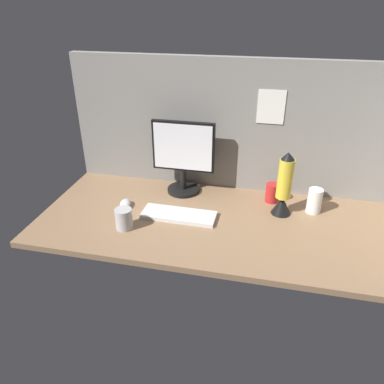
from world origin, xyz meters
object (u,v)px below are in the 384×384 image
(mug_ceramic_white, at_px, (314,201))
(mug_red_plastic, at_px, (272,193))
(mouse, at_px, (125,204))
(monitor, at_px, (183,155))
(lava_lamp, at_px, (284,189))
(mug_steel, at_px, (124,219))
(keyboard, at_px, (179,215))

(mug_ceramic_white, bearing_deg, mug_red_plastic, 162.68)
(mouse, xyz_separation_m, mug_ceramic_white, (0.96, 0.16, 0.05))
(monitor, relative_size, mouse, 4.21)
(lava_lamp, bearing_deg, mouse, -171.87)
(monitor, height_order, mouse, monitor)
(mug_red_plastic, xyz_separation_m, mug_ceramic_white, (0.21, -0.07, 0.01))
(mug_steel, bearing_deg, mug_red_plastic, 31.39)
(mug_ceramic_white, bearing_deg, monitor, 173.38)
(keyboard, xyz_separation_m, lava_lamp, (0.50, 0.15, 0.13))
(mug_steel, height_order, lava_lamp, lava_lamp)
(mug_steel, relative_size, mug_ceramic_white, 0.79)
(lava_lamp, bearing_deg, mug_red_plastic, 114.16)
(mouse, bearing_deg, mug_steel, -82.38)
(mug_steel, height_order, mug_ceramic_white, mug_ceramic_white)
(monitor, bearing_deg, mug_red_plastic, -1.84)
(keyboard, distance_m, mouse, 0.30)
(monitor, bearing_deg, mouse, -136.59)
(mug_red_plastic, height_order, mug_ceramic_white, mug_ceramic_white)
(monitor, relative_size, mug_red_plastic, 3.96)
(mug_steel, bearing_deg, mug_ceramic_white, 21.38)
(lava_lamp, bearing_deg, mug_ceramic_white, 16.45)
(mug_steel, xyz_separation_m, lava_lamp, (0.73, 0.30, 0.09))
(lava_lamp, bearing_deg, monitor, 166.64)
(mouse, xyz_separation_m, mug_steel, (0.07, -0.19, 0.03))
(monitor, relative_size, mug_steel, 3.96)
(keyboard, bearing_deg, mug_ceramic_white, 17.34)
(mug_steel, xyz_separation_m, mug_ceramic_white, (0.89, 0.35, 0.01))
(keyboard, xyz_separation_m, mouse, (-0.30, 0.03, 0.01))
(mug_red_plastic, bearing_deg, monitor, 178.16)
(mug_steel, bearing_deg, keyboard, 33.53)
(mouse, bearing_deg, lava_lamp, -4.94)
(mug_ceramic_white, bearing_deg, lava_lamp, -163.55)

